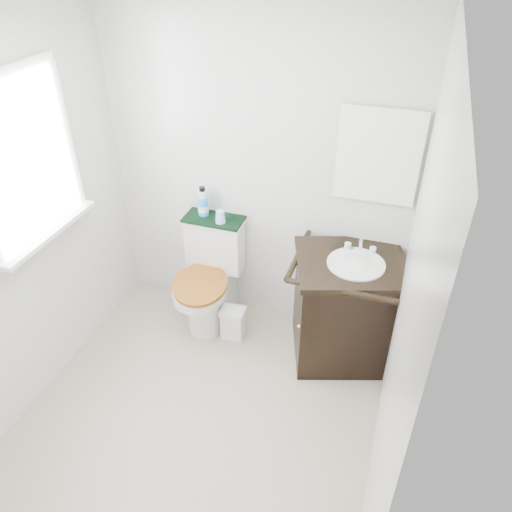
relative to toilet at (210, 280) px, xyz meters
The scene contains 15 objects.
floor 1.07m from the toilet, 73.27° to the right, with size 2.40×2.40×0.00m, color #A89B87.
ceiling 2.27m from the toilet, 73.27° to the right, with size 2.40×2.40×0.00m, color silver.
wall_back 0.91m from the toilet, 38.87° to the left, with size 2.40×2.40×0.00m, color silver.
wall_front 2.34m from the toilet, 82.36° to the right, with size 2.40×2.40×0.00m, color silver.
wall_left 1.51m from the toilet, 129.97° to the right, with size 2.40×2.40×0.00m, color silver.
wall_right 1.89m from the toilet, 34.79° to the right, with size 2.40×2.40×0.00m, color silver.
window 1.59m from the toilet, 137.44° to the right, with size 0.02×0.70×0.90m, color white.
mirror 1.56m from the toilet, 10.71° to the left, with size 0.50×0.02×0.60m, color silver.
toilet is the anchor object (origin of this frame).
vanity 1.06m from the toilet, ahead, with size 0.88×0.81×0.92m.
trash_bin 0.37m from the toilet, 34.61° to the right, with size 0.19×0.15×0.26m.
towel 0.49m from the toilet, 90.00° to the left, with size 0.44×0.22×0.02m, color black.
mouthwash_bottle 0.61m from the toilet, 120.81° to the left, with size 0.08×0.08×0.23m.
cup 0.54m from the toilet, 50.11° to the left, with size 0.07×0.07×0.09m, color #99C4FB.
soap_bar 1.12m from the toilet, ahead, with size 0.07×0.05×0.02m, color #186E74.
Camera 1 is at (1.01, -1.83, 2.70)m, focal length 35.00 mm.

